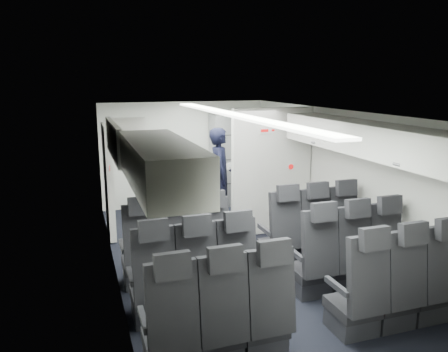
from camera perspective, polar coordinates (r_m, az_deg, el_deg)
cabin_shell at (r=6.28m, az=1.16°, el=-0.98°), size 3.41×6.01×2.16m
seat_row_front at (r=6.02m, az=2.87°, el=-8.79°), size 3.33×0.56×1.24m
seat_row_mid at (r=5.26m, az=6.52°, el=-12.12°), size 3.33×0.56×1.24m
seat_row_rear at (r=4.55m, az=11.51°, el=-16.45°), size 3.33×0.56×1.24m
overhead_bin_left_rear at (r=3.88m, az=-8.34°, el=1.55°), size 0.53×1.80×0.40m
overhead_bin_left_front_open at (r=5.60m, az=-11.98°, el=3.49°), size 0.64×1.70×0.72m
overhead_bin_right_rear at (r=5.16m, az=23.96°, el=3.31°), size 0.53×1.80×0.40m
overhead_bin_right_front at (r=6.54m, az=13.63°, el=5.76°), size 0.53×1.70×0.40m
bulkhead_partition at (r=7.38m, az=6.23°, el=0.60°), size 1.40×0.15×2.13m
galley_unit at (r=9.14m, az=1.01°, el=2.17°), size 0.85×0.52×1.90m
boarding_door at (r=7.50m, az=-14.85°, el=-0.51°), size 0.12×1.27×1.86m
flight_attendant at (r=8.01m, az=-0.50°, el=0.13°), size 0.57×0.72×1.75m
carry_on_bag at (r=5.25m, az=-11.62°, el=3.33°), size 0.46×0.36×0.25m
papers at (r=7.99m, az=0.91°, el=1.37°), size 0.18×0.05×0.12m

